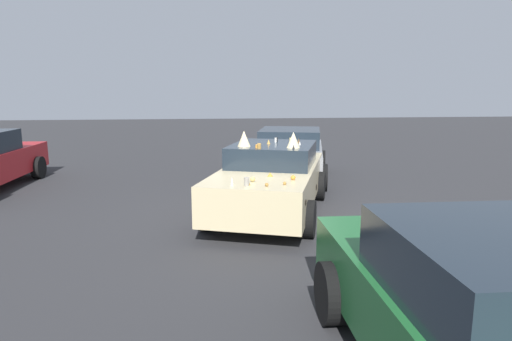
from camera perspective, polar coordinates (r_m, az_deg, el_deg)
The scene contains 4 objects.
ground_plane at distance 9.11m, azimuth 1.88°, elevation -5.53°, with size 60.00×60.00×0.00m, color #2D2D30.
art_car_decorated at distance 8.98m, azimuth 1.96°, elevation -1.03°, with size 4.69×3.09×1.71m.
parked_sedan_row_back_center at distance 4.05m, azimuth 27.95°, elevation -16.77°, with size 4.32×2.10×1.50m.
parked_sedan_near_right at distance 12.38m, azimuth 4.38°, elevation 2.14°, with size 4.36×2.77×1.41m.
Camera 1 is at (-8.66, 1.31, 2.51)m, focal length 30.78 mm.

